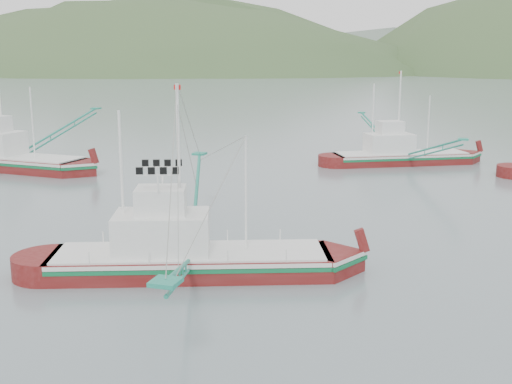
# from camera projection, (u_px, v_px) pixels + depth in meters

# --- Properties ---
(ground) EXTENTS (1200.00, 1200.00, 0.00)m
(ground) POSITION_uv_depth(u_px,v_px,m) (222.00, 276.00, 32.86)
(ground) COLOR slate
(ground) RESTS_ON ground
(main_boat) EXTENTS (14.81, 25.15, 10.53)m
(main_boat) POSITION_uv_depth(u_px,v_px,m) (188.00, 235.00, 32.82)
(main_boat) COLOR #5C0E0D
(main_boat) RESTS_ON ground
(bg_boat_far) EXTENTS (15.38, 23.79, 10.27)m
(bg_boat_far) POSITION_uv_depth(u_px,v_px,m) (401.00, 144.00, 66.15)
(bg_boat_far) COLOR #5C0E0D
(bg_boat_far) RESTS_ON ground
(bg_boat_left) EXTENTS (16.57, 29.40, 11.92)m
(bg_boat_left) POSITION_uv_depth(u_px,v_px,m) (6.00, 153.00, 63.27)
(bg_boat_left) COLOR #5C0E0D
(bg_boat_left) RESTS_ON ground
(headland_left) EXTENTS (448.00, 308.00, 210.00)m
(headland_left) POSITION_uv_depth(u_px,v_px,m) (150.00, 72.00, 420.71)
(headland_left) COLOR #39542B
(headland_left) RESTS_ON ground
(ridge_distant) EXTENTS (960.00, 400.00, 240.00)m
(ridge_distant) POSITION_uv_depth(u_px,v_px,m) (477.00, 68.00, 548.27)
(ridge_distant) COLOR slate
(ridge_distant) RESTS_ON ground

